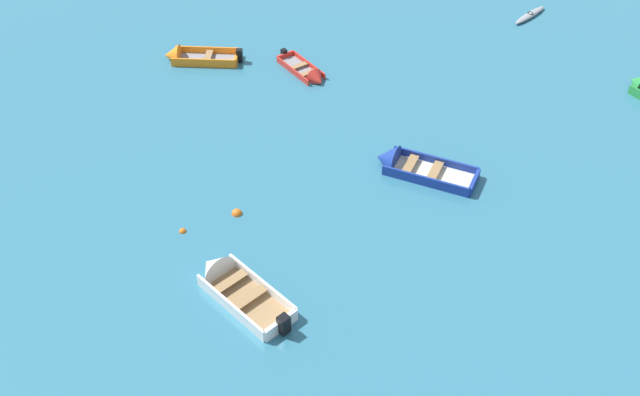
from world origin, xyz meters
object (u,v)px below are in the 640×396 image
Objects in this scene: rowboat_red_center at (310,75)px; kayak_grey_midfield_right at (530,15)px; rowboat_orange_near_left at (189,57)px; rowboat_deep_blue_near_right at (404,164)px; rowboat_white_back_row_left at (229,282)px; mooring_buoy_between_boats_right at (237,214)px; mooring_buoy_trailing at (183,231)px.

kayak_grey_midfield_right is (12.99, 6.50, -0.02)m from rowboat_red_center.
rowboat_deep_blue_near_right is at bearing -41.14° from rowboat_orange_near_left.
kayak_grey_midfield_right is (8.73, 14.16, -0.09)m from rowboat_deep_blue_near_right.
rowboat_white_back_row_left is 4.14m from mooring_buoy_between_boats_right.
rowboat_orange_near_left is at bearing 164.80° from rowboat_red_center.
kayak_grey_midfield_right is 8.24× the size of mooring_buoy_trailing.
rowboat_orange_near_left is (-6.55, 1.78, 0.07)m from rowboat_red_center.
rowboat_white_back_row_left is 15.10m from rowboat_red_center.
rowboat_white_back_row_left is 3.77m from mooring_buoy_trailing.
rowboat_orange_near_left is 14.58× the size of mooring_buoy_trailing.
rowboat_red_center is at bearing -15.20° from rowboat_orange_near_left.
kayak_grey_midfield_right reaches higher than mooring_buoy_trailing.
rowboat_white_back_row_left is 14.54× the size of mooring_buoy_trailing.
rowboat_orange_near_left is 13.57m from mooring_buoy_trailing.
mooring_buoy_trailing is at bearing -156.87° from rowboat_deep_blue_near_right.
rowboat_white_back_row_left is 9.64× the size of mooring_buoy_between_boats_right.
mooring_buoy_trailing is (-18.22, -18.22, -0.14)m from kayak_grey_midfield_right.
rowboat_orange_near_left is at bearing 105.63° from mooring_buoy_between_boats_right.
kayak_grey_midfield_right reaches higher than mooring_buoy_between_boats_right.
rowboat_deep_blue_near_right is 16.37× the size of mooring_buoy_trailing.
rowboat_red_center is at bearing 65.97° from mooring_buoy_trailing.
rowboat_orange_near_left is at bearing -166.44° from kayak_grey_midfield_right.
rowboat_white_back_row_left is 1.26× the size of rowboat_red_center.
kayak_grey_midfield_right is (16.04, 21.28, -0.12)m from rowboat_white_back_row_left.
rowboat_red_center is at bearing 119.08° from rowboat_deep_blue_near_right.
rowboat_white_back_row_left is at bearing -89.64° from mooring_buoy_between_boats_right.
mooring_buoy_between_boats_right is (-16.07, -17.15, -0.14)m from kayak_grey_midfield_right.
mooring_buoy_trailing is (-9.49, -4.06, -0.22)m from rowboat_deep_blue_near_right.
kayak_grey_midfield_right is at bearing 26.56° from rowboat_red_center.
kayak_grey_midfield_right is 5.46× the size of mooring_buoy_between_boats_right.
rowboat_deep_blue_near_right reaches higher than rowboat_red_center.
rowboat_orange_near_left is at bearing 95.60° from mooring_buoy_trailing.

